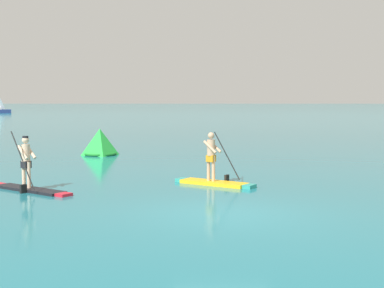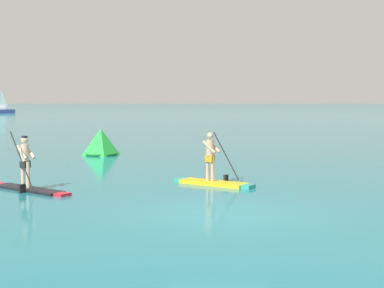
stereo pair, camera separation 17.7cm
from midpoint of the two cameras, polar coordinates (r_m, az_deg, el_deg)
name	(u,v)px [view 2 (the right image)]	position (r m, az deg, el deg)	size (l,w,h in m)	color
ground	(220,214)	(13.93, 3.26, -7.07)	(440.00, 440.00, 0.00)	#1E727F
paddleboarder_near_left	(27,178)	(17.95, -16.04, -3.30)	(3.03, 2.33, 1.90)	black
paddleboarder_mid_center	(213,174)	(18.40, 2.41, -3.04)	(2.64, 1.90, 1.74)	yellow
race_marker_buoy	(101,143)	(28.08, -9.01, 0.08)	(1.71, 1.71, 1.30)	green
sailboat_left_horizon	(0,109)	(103.63, -18.82, 3.35)	(4.98, 3.58, 5.79)	navy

